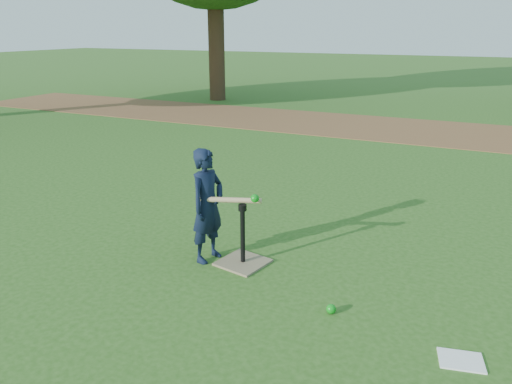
% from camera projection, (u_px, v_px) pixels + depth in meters
% --- Properties ---
extents(ground, '(80.00, 80.00, 0.00)m').
position_uv_depth(ground, '(247.00, 262.00, 4.92)').
color(ground, '#285116').
rests_on(ground, ground).
extents(dirt_strip, '(24.00, 3.00, 0.01)m').
position_uv_depth(dirt_strip, '(393.00, 129.00, 11.36)').
color(dirt_strip, brown).
rests_on(dirt_strip, ground).
extents(child, '(0.34, 0.45, 1.13)m').
position_uv_depth(child, '(208.00, 206.00, 4.82)').
color(child, black).
rests_on(child, ground).
extents(wiffle_ball_ground, '(0.08, 0.08, 0.08)m').
position_uv_depth(wiffle_ball_ground, '(331.00, 309.00, 4.03)').
color(wiffle_ball_ground, '#0C8715').
rests_on(wiffle_ball_ground, ground).
extents(clipboard, '(0.34, 0.29, 0.01)m').
position_uv_depth(clipboard, '(461.00, 360.00, 3.46)').
color(clipboard, white).
rests_on(clipboard, ground).
extents(batting_tee, '(0.51, 0.51, 0.61)m').
position_uv_depth(batting_tee, '(243.00, 253.00, 4.86)').
color(batting_tee, '#827153').
rests_on(batting_tee, ground).
extents(swing_action, '(0.62, 0.26, 0.12)m').
position_uv_depth(swing_action, '(232.00, 199.00, 4.71)').
color(swing_action, tan).
rests_on(swing_action, ground).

